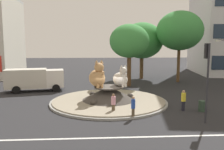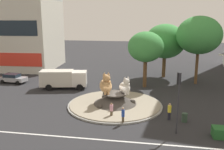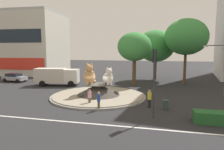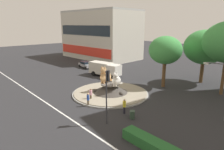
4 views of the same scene
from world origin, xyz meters
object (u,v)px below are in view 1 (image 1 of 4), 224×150
(cat_statue_calico, at_px, (97,77))
(cat_statue_white, at_px, (121,78))
(traffic_light_mast, at_px, (207,68))
(delivery_box_truck, at_px, (35,79))
(second_tree_near_tower, at_px, (180,31))
(pedestrian_blue_shirt, at_px, (133,107))
(pedestrian_yellow_shirt, at_px, (183,100))
(litter_bin, at_px, (202,106))
(broadleaf_tree_behind_island, at_px, (142,41))
(pedestrian_pink_shirt, at_px, (113,103))
(third_tree_left, at_px, (129,41))

(cat_statue_calico, xyz_separation_m, cat_statue_white, (2.23, 0.17, -0.17))
(cat_statue_white, relative_size, traffic_light_mast, 0.41)
(traffic_light_mast, bearing_deg, delivery_box_truck, 43.40)
(second_tree_near_tower, height_order, pedestrian_blue_shirt, second_tree_near_tower)
(cat_statue_white, height_order, traffic_light_mast, traffic_light_mast)
(pedestrian_yellow_shirt, bearing_deg, litter_bin, -30.19)
(cat_statue_calico, distance_m, broadleaf_tree_behind_island, 17.82)
(traffic_light_mast, height_order, pedestrian_pink_shirt, traffic_light_mast)
(second_tree_near_tower, bearing_deg, cat_statue_calico, -134.91)
(pedestrian_pink_shirt, xyz_separation_m, pedestrian_yellow_shirt, (5.88, 0.46, 0.07))
(second_tree_near_tower, height_order, litter_bin, second_tree_near_tower)
(cat_statue_white, relative_size, litter_bin, 2.56)
(pedestrian_yellow_shirt, bearing_deg, cat_statue_calico, 136.22)
(pedestrian_yellow_shirt, xyz_separation_m, delivery_box_truck, (-14.63, 9.26, 0.58))
(cat_statue_white, distance_m, pedestrian_pink_shirt, 4.17)
(traffic_light_mast, xyz_separation_m, broadleaf_tree_behind_island, (-0.42, 21.99, 2.32))
(traffic_light_mast, xyz_separation_m, pedestrian_blue_shirt, (-4.96, 1.10, -2.94))
(second_tree_near_tower, relative_size, pedestrian_pink_shirt, 6.39)
(second_tree_near_tower, distance_m, pedestrian_blue_shirt, 20.53)
(traffic_light_mast, xyz_separation_m, litter_bin, (1.02, 2.68, -3.41))
(cat_statue_white, bearing_deg, third_tree_left, 137.76)
(pedestrian_pink_shirt, bearing_deg, pedestrian_yellow_shirt, -70.74)
(pedestrian_yellow_shirt, bearing_deg, pedestrian_blue_shirt, -177.61)
(pedestrian_pink_shirt, bearing_deg, broadleaf_tree_behind_island, -2.06)
(litter_bin, bearing_deg, pedestrian_yellow_shirt, 169.75)
(litter_bin, bearing_deg, pedestrian_pink_shirt, -178.54)
(second_tree_near_tower, bearing_deg, litter_bin, -102.27)
(broadleaf_tree_behind_island, bearing_deg, cat_statue_calico, -114.34)
(cat_statue_white, height_order, pedestrian_yellow_shirt, cat_statue_white)
(cat_statue_calico, relative_size, pedestrian_pink_shirt, 1.71)
(traffic_light_mast, xyz_separation_m, third_tree_left, (-3.43, 14.98, 2.10))
(cat_statue_calico, xyz_separation_m, delivery_box_truck, (-7.48, 6.10, -0.98))
(litter_bin, bearing_deg, second_tree_near_tower, 77.73)
(broadleaf_tree_behind_island, bearing_deg, second_tree_near_tower, -38.69)
(pedestrian_blue_shirt, height_order, pedestrian_yellow_shirt, pedestrian_yellow_shirt)
(cat_statue_white, distance_m, broadleaf_tree_behind_island, 16.93)
(cat_statue_white, relative_size, second_tree_near_tower, 0.22)
(delivery_box_truck, bearing_deg, pedestrian_pink_shirt, -59.13)
(litter_bin, bearing_deg, cat_statue_white, 150.70)
(traffic_light_mast, height_order, litter_bin, traffic_light_mast)
(cat_statue_white, relative_size, broadleaf_tree_behind_island, 0.25)
(pedestrian_pink_shirt, bearing_deg, third_tree_left, 1.69)
(pedestrian_pink_shirt, distance_m, delivery_box_truck, 13.09)
(broadleaf_tree_behind_island, relative_size, pedestrian_blue_shirt, 5.30)
(cat_statue_calico, bearing_deg, pedestrian_yellow_shirt, 46.33)
(cat_statue_white, distance_m, delivery_box_truck, 11.41)
(traffic_light_mast, distance_m, pedestrian_yellow_shirt, 4.19)
(cat_statue_white, distance_m, litter_bin, 7.58)
(broadleaf_tree_behind_island, height_order, pedestrian_blue_shirt, broadleaf_tree_behind_island)
(broadleaf_tree_behind_island, distance_m, second_tree_near_tower, 6.31)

